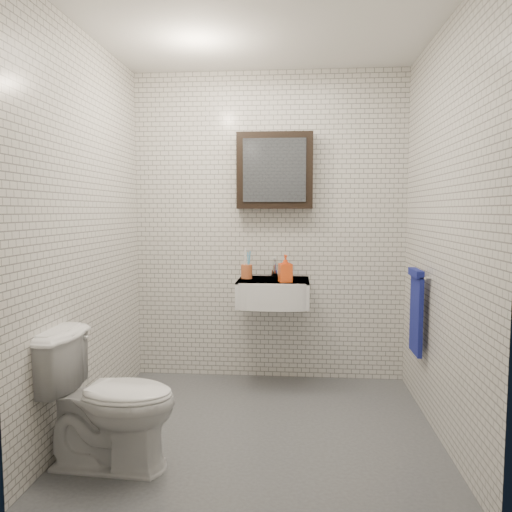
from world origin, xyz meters
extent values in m
cube|color=#47494E|center=(0.00, 0.00, 0.01)|extent=(2.20, 2.00, 0.01)
cube|color=silver|center=(0.00, 1.00, 1.25)|extent=(2.20, 0.02, 2.50)
cube|color=silver|center=(0.00, -1.00, 1.25)|extent=(2.20, 0.02, 2.50)
cube|color=silver|center=(-1.10, 0.00, 1.25)|extent=(0.02, 2.00, 2.50)
cube|color=silver|center=(1.10, 0.00, 1.25)|extent=(0.02, 2.00, 2.50)
cube|color=white|center=(0.00, 0.00, 2.50)|extent=(2.20, 2.00, 0.02)
cube|color=white|center=(0.05, 0.78, 0.75)|extent=(0.55, 0.45, 0.20)
cylinder|color=silver|center=(0.05, 0.80, 0.84)|extent=(0.31, 0.31, 0.02)
cylinder|color=silver|center=(0.05, 0.80, 0.85)|extent=(0.04, 0.04, 0.01)
cube|color=white|center=(0.05, 0.78, 0.84)|extent=(0.55, 0.45, 0.01)
cylinder|color=silver|center=(0.05, 0.94, 0.88)|extent=(0.06, 0.06, 0.06)
cylinder|color=silver|center=(0.05, 0.94, 0.94)|extent=(0.03, 0.03, 0.08)
cylinder|color=silver|center=(0.05, 0.88, 0.97)|extent=(0.02, 0.12, 0.02)
cube|color=silver|center=(0.05, 0.97, 0.99)|extent=(0.02, 0.09, 0.01)
cube|color=black|center=(0.05, 0.93, 1.70)|extent=(0.60, 0.14, 0.60)
cube|color=#3F444C|center=(0.05, 0.85, 1.70)|extent=(0.49, 0.01, 0.49)
cylinder|color=silver|center=(1.06, 0.35, 0.95)|extent=(0.02, 0.30, 0.02)
cylinder|color=silver|center=(1.08, 0.48, 0.95)|extent=(0.04, 0.02, 0.02)
cylinder|color=silver|center=(1.08, 0.22, 0.95)|extent=(0.04, 0.02, 0.02)
cube|color=navy|center=(1.05, 0.35, 0.68)|extent=(0.03, 0.26, 0.54)
cube|color=navy|center=(1.04, 0.35, 0.96)|extent=(0.05, 0.26, 0.05)
cylinder|color=#C35D30|center=(-0.17, 0.82, 0.91)|extent=(0.11, 0.11, 0.11)
cylinder|color=white|center=(-0.18, 0.81, 0.98)|extent=(0.02, 0.03, 0.21)
cylinder|color=#44A2DA|center=(-0.15, 0.81, 0.97)|extent=(0.02, 0.02, 0.19)
cylinder|color=white|center=(-0.17, 0.83, 0.98)|extent=(0.03, 0.04, 0.22)
cylinder|color=#44A2DA|center=(-0.15, 0.83, 0.97)|extent=(0.03, 0.04, 0.20)
imported|color=#DC5917|center=(0.15, 0.64, 0.95)|extent=(0.11, 0.12, 0.21)
imported|color=white|center=(-0.78, -0.54, 0.37)|extent=(0.76, 0.47, 0.75)
camera|label=1|loc=(0.23, -3.07, 1.38)|focal=35.00mm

